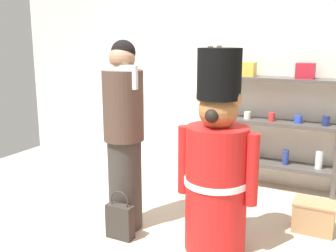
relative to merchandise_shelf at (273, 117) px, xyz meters
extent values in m
cube|color=silver|center=(-0.56, 0.22, 0.46)|extent=(6.40, 0.12, 2.60)
cube|color=#4C4742|center=(-0.71, -0.15, -0.03)|extent=(0.05, 0.05, 1.63)
cube|color=#4C4742|center=(-0.71, 0.15, -0.03)|extent=(0.05, 0.05, 1.63)
cube|color=#4C4742|center=(0.00, 0.00, -0.55)|extent=(1.42, 0.30, 0.04)
cube|color=#4C4742|center=(0.00, 0.00, -0.06)|extent=(1.42, 0.30, 0.04)
cube|color=#4C4742|center=(0.00, 0.00, 0.43)|extent=(1.42, 0.30, 0.04)
cylinder|color=black|center=(-0.57, -0.03, 0.01)|extent=(0.08, 0.08, 0.11)
cylinder|color=white|center=(-0.29, -0.02, 0.00)|extent=(0.08, 0.08, 0.08)
cylinder|color=red|center=(0.00, -0.04, 0.01)|extent=(0.07, 0.07, 0.10)
cylinder|color=blue|center=(0.28, 0.00, 0.00)|extent=(0.09, 0.09, 0.09)
cylinder|color=navy|center=(0.56, -0.02, 0.01)|extent=(0.08, 0.08, 0.11)
cylinder|color=#B27226|center=(-0.54, 0.00, -0.42)|extent=(0.06, 0.06, 0.21)
cylinder|color=#596B33|center=(-0.18, 0.01, -0.44)|extent=(0.06, 0.06, 0.18)
cylinder|color=navy|center=(0.17, -0.01, -0.45)|extent=(0.07, 0.07, 0.17)
cylinder|color=silver|center=(0.53, -0.01, -0.42)|extent=(0.08, 0.08, 0.21)
cube|color=gold|center=(-0.32, 0.00, 0.53)|extent=(0.19, 0.15, 0.16)
cube|color=#B21E2D|center=(0.31, 0.00, 0.53)|extent=(0.19, 0.15, 0.17)
cylinder|color=red|center=(-0.10, -1.58, -0.32)|extent=(0.50, 0.50, 1.04)
cylinder|color=white|center=(-0.10, -1.58, -0.25)|extent=(0.52, 0.52, 0.05)
sphere|color=#A36C3A|center=(-0.10, -1.58, 0.33)|extent=(0.31, 0.31, 0.31)
sphere|color=#A36C3A|center=(-0.23, -1.58, 0.43)|extent=(0.11, 0.11, 0.11)
sphere|color=#A36C3A|center=(0.04, -1.58, 0.43)|extent=(0.11, 0.11, 0.11)
cylinder|color=black|center=(-0.10, -1.58, 0.61)|extent=(0.34, 0.34, 0.39)
cylinder|color=red|center=(-0.38, -1.58, -0.12)|extent=(0.11, 0.11, 0.57)
cylinder|color=red|center=(0.19, -1.58, -0.12)|extent=(0.11, 0.11, 0.57)
sphere|color=black|center=(-0.10, -1.71, 0.30)|extent=(0.11, 0.11, 0.11)
cylinder|color=#38332D|center=(-0.96, -1.59, -0.43)|extent=(0.30, 0.30, 0.83)
cylinder|color=#4C382D|center=(-0.96, -1.59, 0.30)|extent=(0.36, 0.36, 0.61)
sphere|color=#A37556|center=(-0.96, -1.59, 0.70)|extent=(0.22, 0.22, 0.22)
cube|color=silver|center=(-0.96, -1.66, 0.56)|extent=(0.37, 0.04, 0.20)
sphere|color=black|center=(-0.96, -1.57, 0.76)|extent=(0.21, 0.21, 0.21)
cube|color=#332D28|center=(-0.89, -1.80, -0.69)|extent=(0.24, 0.10, 0.30)
torus|color=#332D28|center=(-0.89, -1.80, -0.50)|extent=(0.18, 0.01, 0.18)
cube|color=#9E7A51|center=(0.60, -0.90, -0.71)|extent=(0.35, 0.25, 0.26)
cube|color=#9E7A51|center=(0.60, -0.90, -0.57)|extent=(0.36, 0.26, 0.02)
camera|label=1|loc=(0.91, -4.42, 0.86)|focal=41.97mm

